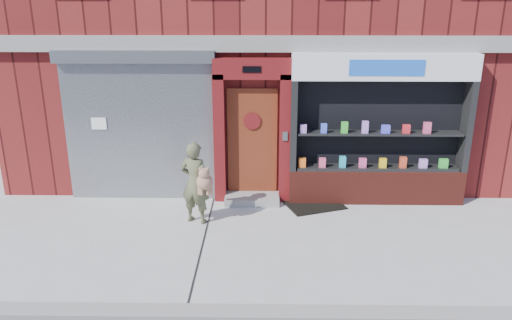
{
  "coord_description": "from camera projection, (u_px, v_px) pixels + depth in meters",
  "views": [
    {
      "loc": [
        -0.52,
        -7.69,
        4.04
      ],
      "look_at": [
        -0.66,
        1.0,
        1.14
      ],
      "focal_mm": 35.0,
      "sensor_mm": 36.0,
      "label": 1
    }
  ],
  "objects": [
    {
      "name": "shutter_bay",
      "position": [
        139.0,
        117.0,
        9.9
      ],
      "size": [
        3.1,
        0.3,
        3.04
      ],
      "color": "gray",
      "rests_on": "ground"
    },
    {
      "name": "red_door_bay",
      "position": [
        252.0,
        131.0,
        9.88
      ],
      "size": [
        1.52,
        0.58,
        2.9
      ],
      "color": "#550E10",
      "rests_on": "ground"
    },
    {
      "name": "curb",
      "position": [
        303.0,
        315.0,
        6.51
      ],
      "size": [
        60.0,
        0.3,
        0.12
      ],
      "primitive_type": "cube",
      "color": "gray",
      "rests_on": "ground"
    },
    {
      "name": "woman",
      "position": [
        196.0,
        183.0,
        9.07
      ],
      "size": [
        0.67,
        0.58,
        1.55
      ],
      "color": "#525537",
      "rests_on": "ground"
    },
    {
      "name": "pharmacy_bay",
      "position": [
        379.0,
        137.0,
        9.83
      ],
      "size": [
        3.5,
        0.41,
        3.0
      ],
      "color": "maroon",
      "rests_on": "ground"
    },
    {
      "name": "doormat",
      "position": [
        315.0,
        205.0,
        10.02
      ],
      "size": [
        1.29,
        1.1,
        0.03
      ],
      "primitive_type": "cube",
      "rotation": [
        0.0,
        0.0,
        0.35
      ],
      "color": "black",
      "rests_on": "ground"
    },
    {
      "name": "ground",
      "position": [
        293.0,
        242.0,
        8.57
      ],
      "size": [
        80.0,
        80.0,
        0.0
      ],
      "primitive_type": "plane",
      "color": "#9E9E99",
      "rests_on": "ground"
    }
  ]
}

